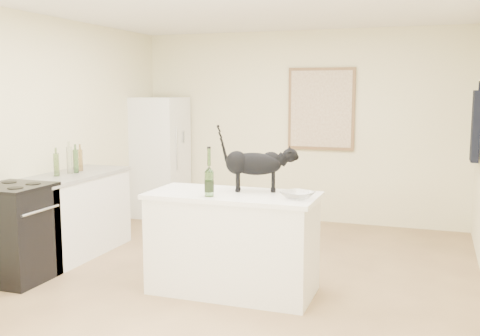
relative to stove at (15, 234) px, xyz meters
name	(u,v)px	position (x,y,z in m)	size (l,w,h in m)	color
floor	(230,283)	(1.95, 0.60, -0.45)	(5.50, 5.50, 0.00)	#A68458
wall_back	(300,127)	(1.95, 3.35, 0.85)	(4.50, 4.50, 0.00)	beige
wall_front	(16,203)	(1.95, -2.15, 0.85)	(4.50, 4.50, 0.00)	beige
wall_left	(28,139)	(-0.30, 0.60, 0.85)	(5.50, 5.50, 0.00)	beige
island_base	(233,245)	(2.05, 0.40, -0.02)	(1.44, 0.67, 0.86)	white
island_top	(233,195)	(2.05, 0.40, 0.43)	(1.50, 0.70, 0.04)	white
left_cabinets	(73,216)	(0.00, 0.90, -0.02)	(0.60, 1.40, 0.86)	white
left_countertop	(72,176)	(0.00, 0.90, 0.43)	(0.62, 1.44, 0.04)	gray
stove	(15,234)	(0.00, 0.00, 0.00)	(0.60, 0.60, 0.90)	black
fridge	(160,157)	(0.00, 2.95, 0.40)	(0.68, 0.68, 1.70)	white
artwork_frame	(321,109)	(2.25, 3.32, 1.10)	(0.90, 0.03, 1.10)	brown
artwork_canvas	(321,109)	(2.25, 3.30, 1.10)	(0.82, 0.00, 1.02)	beige
hanging_garment	(476,126)	(4.14, 2.65, 0.95)	(0.08, 0.34, 0.80)	black
black_cat	(254,167)	(2.20, 0.56, 0.67)	(0.63, 0.19, 0.44)	black
wine_bottle	(209,175)	(1.91, 0.19, 0.64)	(0.08, 0.08, 0.38)	#306227
glass_bowl	(298,195)	(2.65, 0.33, 0.48)	(0.26, 0.26, 0.06)	white
fridge_paper	(185,137)	(0.34, 3.07, 0.69)	(0.00, 0.13, 0.17)	beige
counter_bottle_cluster	(70,162)	(-0.02, 0.92, 0.58)	(0.12, 0.45, 0.29)	#A4B1A6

